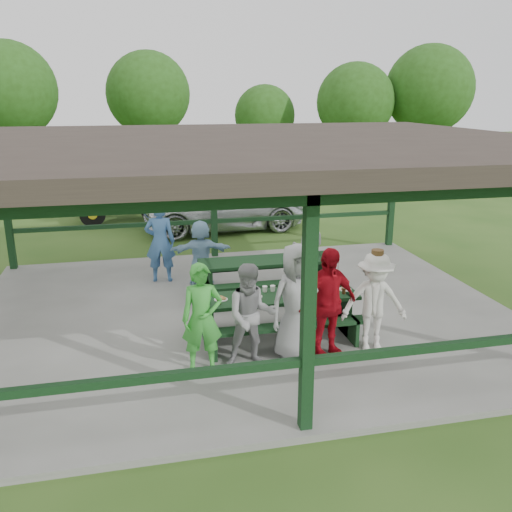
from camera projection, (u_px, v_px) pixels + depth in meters
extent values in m
plane|color=#2B5019|center=(244.00, 316.00, 10.30)|extent=(90.00, 90.00, 0.00)
cube|color=slate|center=(244.00, 314.00, 10.28)|extent=(10.00, 8.00, 0.10)
cube|color=black|center=(308.00, 315.00, 6.29)|extent=(0.15, 0.15, 3.00)
cube|color=black|center=(6.00, 206.00, 12.39)|extent=(0.15, 0.15, 3.00)
cube|color=black|center=(214.00, 197.00, 13.39)|extent=(0.15, 0.15, 3.00)
cube|color=black|center=(392.00, 190.00, 14.39)|extent=(0.15, 0.15, 3.00)
cube|color=black|center=(98.00, 384.00, 5.96)|extent=(4.65, 0.10, 0.10)
cube|color=black|center=(485.00, 342.00, 6.96)|extent=(4.65, 0.10, 0.10)
cube|color=black|center=(116.00, 226.00, 13.06)|extent=(4.65, 0.10, 0.10)
cube|color=black|center=(306.00, 217.00, 14.06)|extent=(4.65, 0.10, 0.10)
cube|color=black|center=(312.00, 196.00, 5.88)|extent=(9.80, 0.15, 0.20)
cube|color=black|center=(212.00, 140.00, 12.99)|extent=(9.80, 0.15, 0.20)
cube|color=#312823|center=(243.00, 144.00, 9.37)|extent=(10.60, 8.60, 0.24)
cube|color=black|center=(278.00, 297.00, 9.01)|extent=(2.68, 0.75, 0.06)
cube|color=black|center=(287.00, 326.00, 8.58)|extent=(2.68, 0.28, 0.05)
cube|color=black|center=(270.00, 301.00, 9.61)|extent=(2.68, 0.28, 0.05)
cube|color=black|center=(209.00, 322.00, 8.87)|extent=(0.06, 0.70, 0.75)
cube|color=black|center=(342.00, 310.00, 9.35)|extent=(0.06, 0.70, 0.75)
cube|color=black|center=(209.00, 330.00, 8.91)|extent=(0.06, 1.39, 0.45)
cube|color=black|center=(342.00, 318.00, 9.40)|extent=(0.06, 1.39, 0.45)
cube|color=black|center=(266.00, 261.00, 10.94)|extent=(2.71, 0.75, 0.06)
cube|color=black|center=(273.00, 284.00, 10.51)|extent=(2.71, 0.28, 0.05)
cube|color=black|center=(260.00, 267.00, 11.54)|extent=(2.71, 0.28, 0.05)
cube|color=black|center=(209.00, 281.00, 10.79)|extent=(0.06, 0.70, 0.75)
cube|color=black|center=(321.00, 273.00, 11.28)|extent=(0.06, 0.70, 0.75)
cube|color=black|center=(209.00, 288.00, 10.84)|extent=(0.06, 1.39, 0.45)
cube|color=black|center=(321.00, 280.00, 11.33)|extent=(0.06, 1.39, 0.45)
cylinder|color=white|center=(221.00, 299.00, 8.80)|extent=(0.22, 0.22, 0.01)
torus|color=#9F6C38|center=(219.00, 299.00, 8.77)|extent=(0.10, 0.10, 0.03)
torus|color=#9F6C38|center=(224.00, 298.00, 8.78)|extent=(0.10, 0.10, 0.03)
torus|color=#9F6C38|center=(220.00, 297.00, 8.84)|extent=(0.10, 0.10, 0.03)
cylinder|color=white|center=(256.00, 297.00, 8.92)|extent=(0.22, 0.22, 0.01)
torus|color=#9F6C38|center=(254.00, 296.00, 8.89)|extent=(0.10, 0.10, 0.03)
torus|color=#9F6C38|center=(258.00, 296.00, 8.91)|extent=(0.10, 0.10, 0.03)
torus|color=#9F6C38|center=(255.00, 294.00, 8.96)|extent=(0.10, 0.10, 0.03)
cylinder|color=white|center=(297.00, 293.00, 9.07)|extent=(0.22, 0.22, 0.01)
torus|color=#9F6C38|center=(295.00, 293.00, 9.04)|extent=(0.10, 0.10, 0.03)
torus|color=#9F6C38|center=(300.00, 292.00, 9.05)|extent=(0.10, 0.10, 0.03)
torus|color=#9F6C38|center=(297.00, 291.00, 9.11)|extent=(0.10, 0.10, 0.03)
cylinder|color=white|center=(345.00, 289.00, 9.25)|extent=(0.22, 0.22, 0.01)
torus|color=#9F6C38|center=(343.00, 289.00, 9.22)|extent=(0.10, 0.10, 0.03)
torus|color=#9F6C38|center=(348.00, 288.00, 9.23)|extent=(0.10, 0.10, 0.03)
torus|color=#9F6C38|center=(344.00, 287.00, 9.28)|extent=(0.10, 0.10, 0.03)
cylinder|color=#381E0F|center=(219.00, 301.00, 8.61)|extent=(0.06, 0.06, 0.10)
cylinder|color=#381E0F|center=(295.00, 295.00, 8.87)|extent=(0.06, 0.06, 0.10)
cylinder|color=#381E0F|center=(305.00, 294.00, 8.91)|extent=(0.06, 0.06, 0.10)
cylinder|color=#381E0F|center=(344.00, 291.00, 9.05)|extent=(0.06, 0.06, 0.10)
cone|color=white|center=(241.00, 291.00, 9.05)|extent=(0.09, 0.09, 0.10)
cone|color=white|center=(265.00, 289.00, 9.14)|extent=(0.09, 0.09, 0.10)
cone|color=white|center=(273.00, 288.00, 9.17)|extent=(0.09, 0.09, 0.10)
cone|color=white|center=(283.00, 288.00, 9.20)|extent=(0.09, 0.09, 0.10)
imported|color=green|center=(202.00, 318.00, 7.88)|extent=(0.63, 0.43, 1.65)
imported|color=gray|center=(251.00, 316.00, 8.03)|extent=(0.83, 0.67, 1.60)
imported|color=gray|center=(297.00, 302.00, 8.23)|extent=(1.00, 0.76, 1.84)
imported|color=#A40A16|center=(327.00, 303.00, 8.29)|extent=(1.11, 0.69, 1.77)
imported|color=silver|center=(374.00, 302.00, 8.56)|extent=(1.14, 0.80, 1.61)
cylinder|color=#53381C|center=(377.00, 257.00, 8.34)|extent=(0.38, 0.38, 0.02)
cylinder|color=#53381C|center=(378.00, 253.00, 8.33)|extent=(0.22, 0.22, 0.11)
imported|color=#84AECC|center=(201.00, 253.00, 11.56)|extent=(1.34, 0.51, 1.42)
imported|color=#3C669D|center=(160.00, 242.00, 11.72)|extent=(0.70, 0.51, 1.78)
imported|color=#969699|center=(309.00, 248.00, 11.84)|extent=(0.85, 0.74, 1.47)
imported|color=silver|center=(225.00, 206.00, 16.82)|extent=(5.23, 2.75, 1.40)
cube|color=navy|center=(120.00, 194.00, 18.04)|extent=(3.12, 1.79, 0.13)
cube|color=navy|center=(121.00, 190.00, 17.29)|extent=(2.97, 0.38, 0.43)
cube|color=navy|center=(117.00, 183.00, 18.64)|extent=(2.97, 0.38, 0.43)
cube|color=navy|center=(72.00, 189.00, 17.51)|extent=(0.22, 1.49, 0.43)
cube|color=navy|center=(164.00, 184.00, 18.42)|extent=(0.22, 1.49, 0.43)
cylinder|color=black|center=(92.00, 214.00, 17.16)|extent=(0.82, 0.28, 0.81)
cylinder|color=yellow|center=(92.00, 214.00, 17.16)|extent=(0.32, 0.26, 0.30)
cylinder|color=black|center=(90.00, 205.00, 18.60)|extent=(0.82, 0.28, 0.81)
cylinder|color=yellow|center=(90.00, 205.00, 18.60)|extent=(0.32, 0.26, 0.30)
cylinder|color=black|center=(153.00, 210.00, 17.74)|extent=(0.82, 0.28, 0.81)
cylinder|color=yellow|center=(153.00, 210.00, 17.74)|extent=(0.32, 0.26, 0.30)
cylinder|color=black|center=(146.00, 201.00, 19.19)|extent=(0.82, 0.28, 0.81)
cylinder|color=yellow|center=(146.00, 201.00, 19.19)|extent=(0.32, 0.26, 0.30)
cube|color=navy|center=(180.00, 194.00, 18.69)|extent=(1.07, 0.20, 0.09)
cone|color=#F2590C|center=(70.00, 185.00, 17.46)|extent=(0.07, 0.42, 0.43)
cylinder|color=#352615|center=(16.00, 156.00, 22.93)|extent=(0.36, 0.36, 3.09)
sphere|color=#234913|center=(8.00, 90.00, 22.17)|extent=(3.96, 3.96, 3.96)
cylinder|color=#352615|center=(151.00, 150.00, 25.60)|extent=(0.36, 0.36, 2.99)
sphere|color=#234913|center=(148.00, 94.00, 24.86)|extent=(3.83, 3.83, 3.83)
cylinder|color=#352615|center=(265.00, 156.00, 26.54)|extent=(0.36, 0.36, 2.25)
sphere|color=#234913|center=(265.00, 115.00, 25.98)|extent=(2.88, 2.88, 2.88)
cylinder|color=#352615|center=(353.00, 154.00, 25.09)|extent=(0.36, 0.36, 2.72)
sphere|color=#234913|center=(355.00, 102.00, 24.41)|extent=(3.49, 3.49, 3.49)
cylinder|color=#352615|center=(424.00, 149.00, 25.51)|extent=(0.36, 0.36, 3.12)
sphere|color=#234913|center=(429.00, 89.00, 24.74)|extent=(4.00, 4.00, 4.00)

